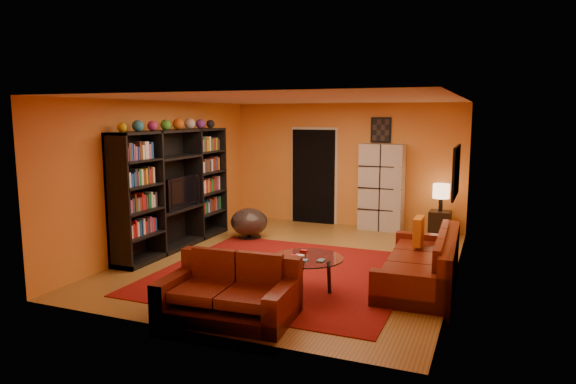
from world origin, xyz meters
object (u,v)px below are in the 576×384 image
at_px(entertainment_unit, 174,190).
at_px(storage_cabinet, 382,187).
at_px(coffee_table, 307,261).
at_px(side_table, 440,224).
at_px(table_lamp, 441,192).
at_px(sofa, 426,264).
at_px(tv, 179,192).
at_px(bowl_chair, 249,222).
at_px(loveseat, 231,292).

height_order(entertainment_unit, storage_cabinet, entertainment_unit).
distance_m(coffee_table, side_table, 4.22).
height_order(storage_cabinet, table_lamp, storage_cabinet).
bearing_deg(sofa, table_lamp, 90.38).
bearing_deg(sofa, storage_cabinet, 110.79).
relative_size(tv, side_table, 1.96).
height_order(coffee_table, table_lamp, table_lamp).
relative_size(coffee_table, side_table, 1.93).
bearing_deg(coffee_table, sofa, 35.30).
bearing_deg(tv, storage_cabinet, -48.09).
relative_size(bowl_chair, side_table, 1.42).
distance_m(entertainment_unit, loveseat, 3.50).
bearing_deg(entertainment_unit, sofa, -4.47).
relative_size(entertainment_unit, loveseat, 1.87).
bearing_deg(loveseat, tv, 40.14).
bearing_deg(entertainment_unit, side_table, 31.72).
height_order(tv, bowl_chair, tv).
relative_size(loveseat, table_lamp, 3.00).
relative_size(loveseat, side_table, 3.22).
bearing_deg(storage_cabinet, entertainment_unit, -135.95).
distance_m(coffee_table, bowl_chair, 3.25).
relative_size(sofa, loveseat, 1.50).
xyz_separation_m(storage_cabinet, side_table, (1.19, -0.14, -0.64)).
bearing_deg(coffee_table, entertainment_unit, 155.71).
distance_m(entertainment_unit, tv, 0.09).
bearing_deg(sofa, side_table, 90.38).
bearing_deg(table_lamp, coffee_table, -108.04).
bearing_deg(table_lamp, bowl_chair, -155.86).
bearing_deg(side_table, entertainment_unit, -148.28).
xyz_separation_m(entertainment_unit, tv, (0.05, 0.06, -0.05)).
xyz_separation_m(entertainment_unit, table_lamp, (4.30, 2.66, -0.17)).
distance_m(entertainment_unit, sofa, 4.50).
bearing_deg(tv, coffee_table, -115.57).
height_order(tv, side_table, tv).
bearing_deg(loveseat, entertainment_unit, 41.41).
xyz_separation_m(coffee_table, bowl_chair, (-2.09, 2.49, -0.13)).
bearing_deg(tv, sofa, -95.26).
height_order(entertainment_unit, sofa, entertainment_unit).
distance_m(loveseat, side_table, 5.41).
bearing_deg(entertainment_unit, table_lamp, 31.72).
xyz_separation_m(loveseat, bowl_chair, (-1.51, 3.55, 0.03)).
xyz_separation_m(coffee_table, side_table, (1.31, 4.01, -0.19)).
bearing_deg(tv, entertainment_unit, 138.88).
xyz_separation_m(side_table, table_lamp, (0.00, 0.00, 0.63)).
xyz_separation_m(entertainment_unit, sofa, (4.42, -0.35, -0.77)).
bearing_deg(bowl_chair, tv, -128.34).
relative_size(storage_cabinet, table_lamp, 3.31).
xyz_separation_m(tv, bowl_chair, (0.85, 1.08, -0.69)).
relative_size(entertainment_unit, storage_cabinet, 1.69).
distance_m(tv, loveseat, 3.50).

